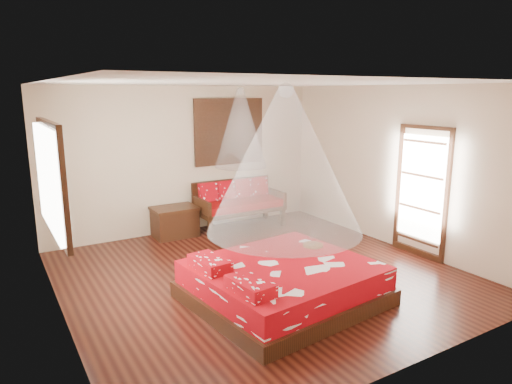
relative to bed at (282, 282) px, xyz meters
The scene contains 10 objects.
room 1.46m from the bed, 75.76° to the left, with size 5.54×5.54×2.84m.
bed is the anchor object (origin of this frame).
daybed 3.46m from the bed, 70.74° to the left, with size 1.75×0.78×0.94m.
storage_chest 3.33m from the bed, 93.27° to the left, with size 0.83×0.60×0.57m.
shutter_panel 4.11m from the bed, 72.43° to the left, with size 1.52×0.06×1.32m.
window_left 3.07m from the bed, 156.65° to the left, with size 0.10×1.74×1.34m.
glazed_door 3.06m from the bed, ahead, with size 0.08×1.02×2.16m.
wine_tray 0.92m from the bed, 25.04° to the left, with size 0.29×0.29×0.23m.
mosquito_net_main 1.60m from the bed, ahead, with size 1.96×1.96×1.80m, color white.
mosquito_net_daybed 3.76m from the bed, 70.00° to the left, with size 1.00×1.00×1.50m, color white.
Camera 1 is at (-3.37, -5.45, 2.68)m, focal length 32.00 mm.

